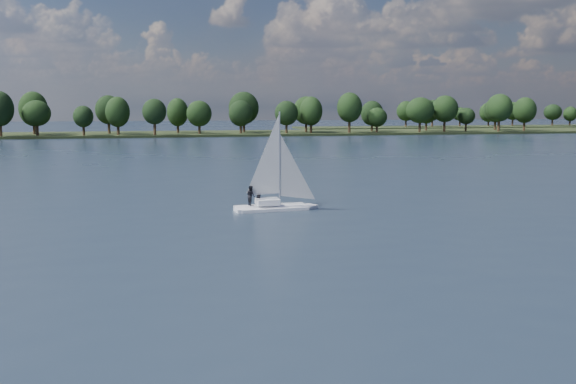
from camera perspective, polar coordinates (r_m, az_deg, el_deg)
The scene contains 5 objects.
ground at distance 119.00m, azimuth -3.17°, elevation 2.88°, with size 700.00×700.00×0.00m, color #233342.
far_shore at distance 229.92m, azimuth -8.12°, elevation 5.07°, with size 660.00×40.00×1.50m, color black.
far_shore_back at distance 330.76m, azimuth 19.94°, elevation 5.43°, with size 220.00×30.00×1.40m, color black.
sailboat at distance 60.11m, azimuth -1.43°, elevation 0.90°, with size 7.52×2.71×9.69m.
treeline at distance 225.08m, azimuth -15.19°, elevation 6.84°, with size 562.46×73.48×17.30m.
Camera 1 is at (-20.85, -16.76, 9.67)m, focal length 40.00 mm.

